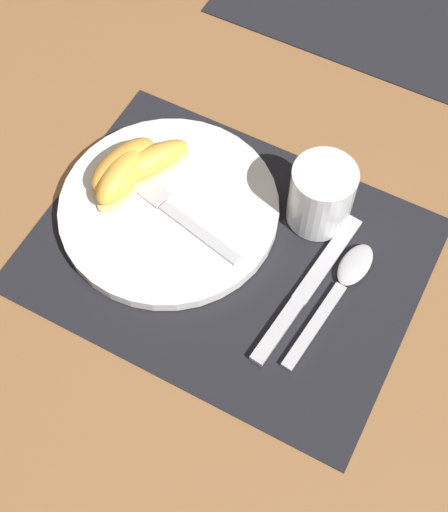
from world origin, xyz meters
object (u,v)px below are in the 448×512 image
at_px(knife, 306,290).
at_px(spoon, 345,281).
at_px(plate, 169,208).
at_px(juice_glass, 321,198).
at_px(fork, 169,205).
at_px(citrus_wedge_0, 143,166).
at_px(citrus_wedge_2, 122,176).
at_px(citrus_wedge_1, 124,166).

distance_m(knife, spoon, 0.05).
height_order(plate, knife, plate).
relative_size(juice_glass, spoon, 0.47).
xyz_separation_m(juice_glass, fork, (-0.16, -0.08, -0.02)).
relative_size(juice_glass, citrus_wedge_0, 0.67).
height_order(knife, citrus_wedge_2, citrus_wedge_2).
bearing_deg(fork, citrus_wedge_1, 167.63).
bearing_deg(fork, knife, -5.79).
bearing_deg(fork, citrus_wedge_2, 178.67).
relative_size(knife, citrus_wedge_1, 2.04).
bearing_deg(citrus_wedge_2, knife, -4.66).
height_order(fork, citrus_wedge_0, citrus_wedge_0).
bearing_deg(knife, citrus_wedge_2, 175.34).
height_order(fork, citrus_wedge_1, citrus_wedge_1).
distance_m(fork, citrus_wedge_1, 0.08).
distance_m(juice_glass, citrus_wedge_1, 0.25).
bearing_deg(citrus_wedge_0, citrus_wedge_1, -148.12).
distance_m(citrus_wedge_0, citrus_wedge_2, 0.03).
relative_size(juice_glass, knife, 0.39).
height_order(plate, juice_glass, juice_glass).
height_order(juice_glass, knife, juice_glass).
xyz_separation_m(plate, citrus_wedge_0, (-0.05, 0.03, 0.02)).
bearing_deg(spoon, fork, -176.82).
distance_m(knife, citrus_wedge_1, 0.27).
bearing_deg(plate, citrus_wedge_2, -179.97).
xyz_separation_m(fork, citrus_wedge_0, (-0.05, 0.03, 0.01)).
bearing_deg(fork, plate, 145.50).
relative_size(plate, juice_glass, 3.11).
height_order(juice_glass, fork, juice_glass).
bearing_deg(citrus_wedge_1, citrus_wedge_2, -62.85).
height_order(juice_glass, citrus_wedge_1, juice_glass).
relative_size(plate, citrus_wedge_2, 2.71).
relative_size(plate, citrus_wedge_1, 2.44).
xyz_separation_m(juice_glass, citrus_wedge_0, (-0.22, -0.06, -0.01)).
bearing_deg(citrus_wedge_0, juice_glass, 14.30).
relative_size(knife, citrus_wedge_0, 1.73).
height_order(juice_glass, citrus_wedge_0, juice_glass).
bearing_deg(citrus_wedge_1, citrus_wedge_0, 31.88).
bearing_deg(spoon, knife, -137.42).
relative_size(knife, citrus_wedge_2, 2.26).
bearing_deg(citrus_wedge_0, fork, -28.60).
distance_m(fork, citrus_wedge_2, 0.07).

